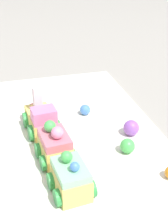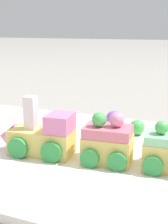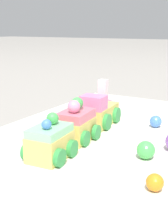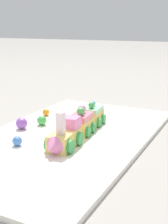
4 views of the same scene
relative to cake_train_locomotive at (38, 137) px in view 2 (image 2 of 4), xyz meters
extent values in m
plane|color=gray|center=(-0.08, -0.04, -0.04)|extent=(10.00, 10.00, 0.00)
cube|color=white|center=(-0.08, -0.04, -0.03)|extent=(0.69, 0.40, 0.01)
cube|color=#EACC66|center=(-0.01, 0.00, -0.01)|extent=(0.10, 0.06, 0.04)
cube|color=pink|center=(-0.04, 0.00, 0.03)|extent=(0.04, 0.05, 0.03)
cone|color=pink|center=(0.05, 0.01, 0.00)|extent=(0.03, 0.05, 0.04)
cube|color=white|center=(0.01, 0.00, 0.02)|extent=(0.02, 0.02, 0.02)
cube|color=white|center=(0.01, 0.00, 0.04)|extent=(0.02, 0.02, 0.02)
cube|color=white|center=(0.01, 0.00, 0.05)|extent=(0.02, 0.02, 0.02)
cylinder|color=green|center=(0.02, -0.03, -0.01)|extent=(0.03, 0.01, 0.03)
cylinder|color=green|center=(0.02, 0.03, -0.01)|extent=(0.03, 0.01, 0.03)
cylinder|color=green|center=(-0.03, -0.03, -0.01)|extent=(0.03, 0.01, 0.03)
cylinder|color=green|center=(-0.04, 0.02, -0.01)|extent=(0.03, 0.01, 0.03)
cube|color=#EACC66|center=(-0.11, -0.01, -0.01)|extent=(0.07, 0.05, 0.04)
cube|color=#E57084|center=(-0.11, -0.01, 0.02)|extent=(0.07, 0.05, 0.01)
sphere|color=pink|center=(-0.12, -0.01, 0.04)|extent=(0.02, 0.02, 0.02)
sphere|color=#4CBC56|center=(-0.10, -0.01, 0.04)|extent=(0.02, 0.02, 0.02)
cylinder|color=green|center=(-0.09, -0.04, -0.01)|extent=(0.03, 0.01, 0.03)
cylinder|color=green|center=(-0.09, 0.02, -0.01)|extent=(0.03, 0.01, 0.03)
cylinder|color=green|center=(-0.13, -0.04, -0.01)|extent=(0.03, 0.01, 0.03)
cylinder|color=green|center=(-0.13, 0.02, -0.01)|extent=(0.03, 0.01, 0.03)
sphere|color=#4CBC56|center=(-0.18, -0.02, 0.03)|extent=(0.02, 0.02, 0.02)
cylinder|color=green|center=(-0.17, -0.04, -0.01)|extent=(0.03, 0.01, 0.03)
cylinder|color=green|center=(-0.18, 0.01, -0.01)|extent=(0.03, 0.01, 0.03)
sphere|color=#4CBC56|center=(-0.12, -0.14, -0.01)|extent=(0.03, 0.03, 0.03)
sphere|color=#4C84E0|center=(0.03, -0.10, -0.01)|extent=(0.02, 0.02, 0.02)
sphere|color=#9956C6|center=(-0.07, -0.17, -0.01)|extent=(0.03, 0.03, 0.03)
camera|label=1|loc=(-0.55, 0.06, 0.32)|focal=50.00mm
camera|label=2|loc=(-0.24, 0.39, 0.16)|focal=50.00mm
camera|label=3|loc=(-0.54, -0.29, 0.17)|focal=50.00mm
camera|label=4|loc=(0.57, 0.34, 0.25)|focal=50.00mm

